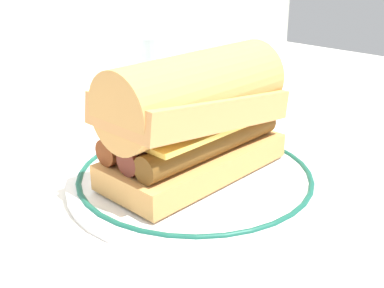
# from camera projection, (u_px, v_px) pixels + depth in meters

# --- Properties ---
(ground_plane) EXTENTS (1.50, 1.50, 0.00)m
(ground_plane) POSITION_uv_depth(u_px,v_px,m) (208.00, 178.00, 0.53)
(ground_plane) COLOR silver
(plate) EXTENTS (0.27, 0.27, 0.01)m
(plate) POSITION_uv_depth(u_px,v_px,m) (192.00, 176.00, 0.51)
(plate) COLOR white
(plate) RESTS_ON ground_plane
(sausage_sandwich) EXTENTS (0.20, 0.09, 0.13)m
(sausage_sandwich) POSITION_uv_depth(u_px,v_px,m) (192.00, 114.00, 0.49)
(sausage_sandwich) COLOR tan
(sausage_sandwich) RESTS_ON plate
(drinking_glass) EXTENTS (0.06, 0.06, 0.11)m
(drinking_glass) POSITION_uv_depth(u_px,v_px,m) (160.00, 77.00, 0.75)
(drinking_glass) COLOR silver
(drinking_glass) RESTS_ON ground_plane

